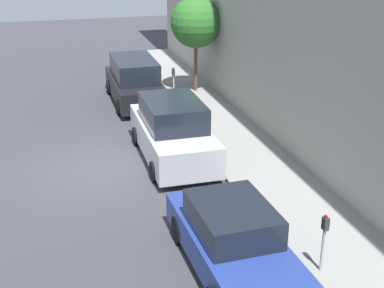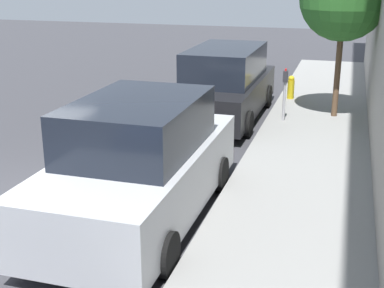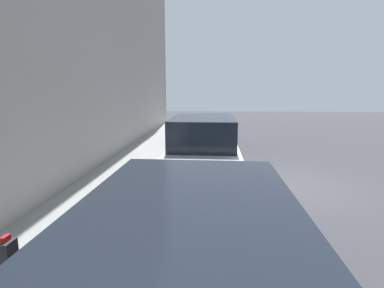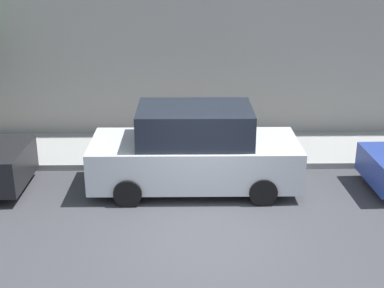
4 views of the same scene
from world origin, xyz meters
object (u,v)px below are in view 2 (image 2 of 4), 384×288
(parked_suv_second, at_px, (140,164))
(fire_hydrant, at_px, (291,87))
(parked_minivan_third, at_px, (225,84))
(parking_meter_far, at_px, (285,89))

(parked_suv_second, distance_m, fire_hydrant, 8.62)
(parked_minivan_third, distance_m, parking_meter_far, 1.65)
(parked_minivan_third, height_order, parking_meter_far, parked_minivan_third)
(parked_suv_second, relative_size, fire_hydrant, 6.97)
(parked_minivan_third, bearing_deg, parking_meter_far, -11.64)
(parked_suv_second, bearing_deg, fire_hydrant, 80.53)
(parked_suv_second, bearing_deg, parking_meter_far, 75.82)
(parked_suv_second, xyz_separation_m, parked_minivan_third, (-0.10, 6.34, -0.01))
(parked_suv_second, height_order, fire_hydrant, parked_suv_second)
(parked_suv_second, xyz_separation_m, fire_hydrant, (1.42, 8.50, -0.44))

